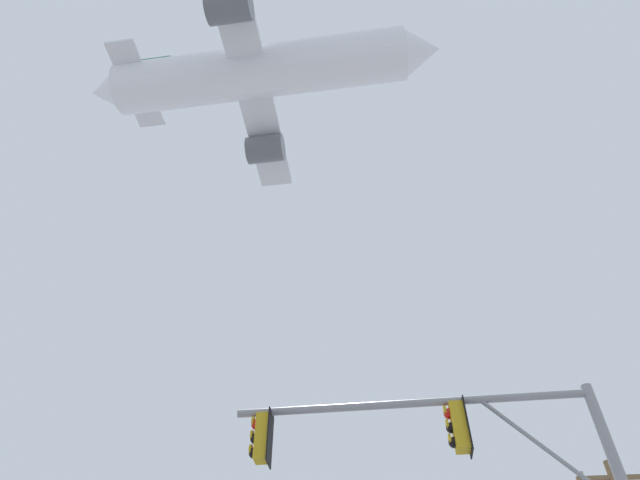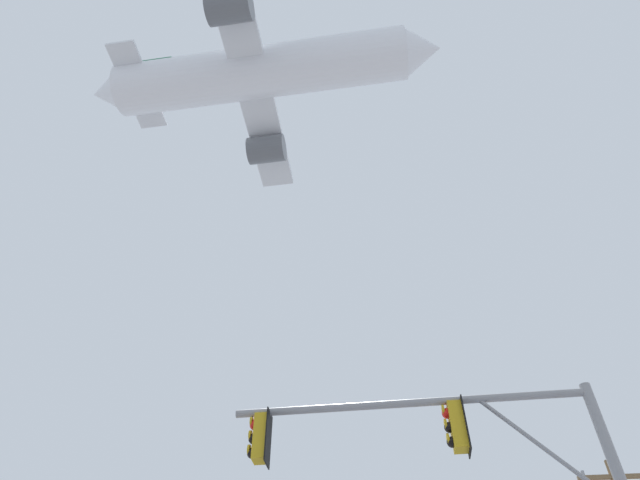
# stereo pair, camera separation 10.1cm
# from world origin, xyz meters

# --- Properties ---
(signal_pole_near) EXTENTS (6.82, 0.61, 6.63)m
(signal_pole_near) POSITION_xyz_m (2.80, 6.29, 5.01)
(signal_pole_near) COLOR gray
(signal_pole_near) RESTS_ON ground
(airplane) EXTENTS (29.93, 23.13, 8.17)m
(airplane) POSITION_xyz_m (-6.10, 18.79, 43.70)
(airplane) COLOR white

